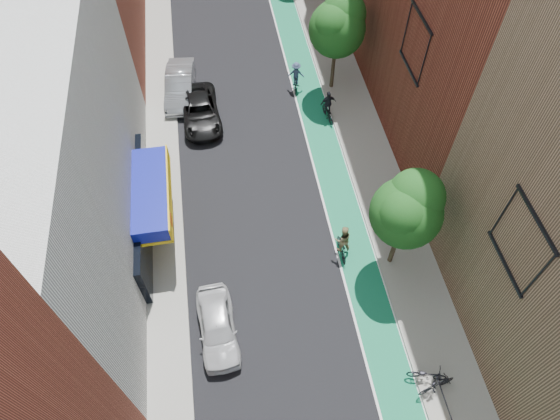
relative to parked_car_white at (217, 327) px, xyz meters
name	(u,v)px	position (x,y,z in m)	size (l,w,h in m)	color
bike_lane	(303,72)	(7.61, 18.52, -0.73)	(2.00, 68.00, 0.01)	#167C54
sidewalk_left	(161,86)	(-2.39, 18.52, -0.66)	(2.00, 68.00, 0.15)	gray
sidewalk_right	(337,67)	(10.11, 18.52, -0.66)	(3.00, 68.00, 0.15)	gray
building_left_white	(27,168)	(-7.39, 6.52, 5.26)	(8.00, 20.00, 12.00)	silver
tree_near	(408,209)	(9.26, 2.54, 3.92)	(3.40, 3.36, 6.42)	#332619
tree_mid	(338,25)	(9.26, 16.54, 4.15)	(3.55, 3.53, 6.74)	#332619
parked_car_white	(217,327)	(0.00, 0.00, 0.00)	(1.74, 4.32, 1.47)	silver
parked_car_black	(201,111)	(0.20, 14.83, -0.02)	(2.37, 5.13, 1.43)	black
parked_car_silver	(180,85)	(-0.99, 17.44, 0.10)	(1.76, 5.06, 1.67)	#9B9FA3
cyclist_lane_near	(342,243)	(6.81, 3.47, 0.22)	(0.90, 1.71, 2.20)	black
cyclist_lane_mid	(328,109)	(8.31, 13.68, 0.05)	(1.07, 1.83, 2.09)	black
cyclist_lane_far	(296,78)	(6.81, 16.90, 0.15)	(1.21, 1.89, 2.03)	black
parked_bike_near	(427,374)	(9.01, -3.67, -0.12)	(0.62, 1.78, 0.93)	black
parked_bike_mid	(437,385)	(9.26, -4.20, -0.04)	(0.51, 1.81, 1.09)	black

